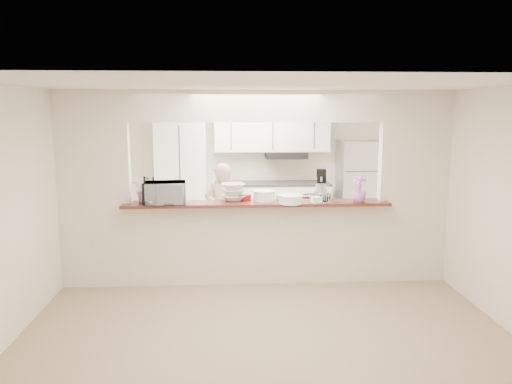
{
  "coord_description": "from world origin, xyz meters",
  "views": [
    {
      "loc": [
        -0.37,
        -6.32,
        2.25
      ],
      "look_at": [
        0.01,
        0.3,
        1.16
      ],
      "focal_mm": 35.0,
      "sensor_mm": 36.0,
      "label": 1
    }
  ],
  "objects": [
    {
      "name": "tile_overlay",
      "position": [
        0.0,
        1.55,
        0.01
      ],
      "size": [
        5.0,
        2.9,
        0.01
      ],
      "primitive_type": "cube",
      "color": "silver",
      "rests_on": "floor"
    },
    {
      "name": "tan_bowl",
      "position": [
        0.33,
        0.08,
        1.12
      ],
      "size": [
        0.14,
        0.14,
        0.06
      ],
      "primitive_type": "cylinder",
      "color": "tan",
      "rests_on": "bar_counter"
    },
    {
      "name": "flower_right",
      "position": [
        1.3,
        -0.15,
        1.26
      ],
      "size": [
        0.22,
        0.22,
        0.34
      ],
      "primitive_type": "imported",
      "rotation": [
        0.0,
        0.0,
        -0.14
      ],
      "color": "#D774D8",
      "rests_on": "bar_counter"
    },
    {
      "name": "flower_left",
      "position": [
        -1.42,
        0.05,
        1.26
      ],
      "size": [
        0.39,
        0.37,
        0.34
      ],
      "primitive_type": "imported",
      "rotation": [
        0.0,
        0.0,
        -0.42
      ],
      "color": "#D570C0",
      "rests_on": "bar_counter"
    },
    {
      "name": "plate_stack_b",
      "position": [
        0.42,
        -0.19,
        1.14
      ],
      "size": [
        0.31,
        0.31,
        0.11
      ],
      "color": "white",
      "rests_on": "bar_counter"
    },
    {
      "name": "wine_bottle_b",
      "position": [
        -1.4,
        -0.15,
        1.23
      ],
      "size": [
        0.07,
        0.07,
        0.36
      ],
      "color": "black",
      "rests_on": "bar_counter"
    },
    {
      "name": "wine_bottle_a",
      "position": [
        -1.32,
        0.07,
        1.21
      ],
      "size": [
        0.06,
        0.06,
        0.32
      ],
      "color": "black",
      "rests_on": "bar_counter"
    },
    {
      "name": "red_bowl",
      "position": [
        -0.15,
        0.08,
        1.13
      ],
      "size": [
        0.17,
        0.17,
        0.08
      ],
      "primitive_type": "cylinder",
      "color": "maroon",
      "rests_on": "bar_counter"
    },
    {
      "name": "kitchen_cabinets",
      "position": [
        -0.19,
        2.72,
        0.97
      ],
      "size": [
        3.15,
        0.62,
        2.25
      ],
      "color": "silver",
      "rests_on": "floor"
    },
    {
      "name": "serving_bowls",
      "position": [
        -0.3,
        0.05,
        1.2
      ],
      "size": [
        0.36,
        0.36,
        0.22
      ],
      "primitive_type": "imported",
      "rotation": [
        0.0,
        0.0,
        0.21
      ],
      "color": "silver",
      "rests_on": "bar_counter"
    },
    {
      "name": "bar_counter",
      "position": [
        0.0,
        -0.0,
        0.58
      ],
      "size": [
        3.4,
        0.38,
        1.09
      ],
      "color": "silver",
      "rests_on": "floor"
    },
    {
      "name": "plate_stack_a",
      "position": [
        0.1,
        0.03,
        1.16
      ],
      "size": [
        0.29,
        0.29,
        0.13
      ],
      "color": "white",
      "rests_on": "bar_counter"
    },
    {
      "name": "partition",
      "position": [
        0.0,
        0.0,
        1.48
      ],
      "size": [
        5.0,
        0.15,
        2.5
      ],
      "color": "silver",
      "rests_on": "floor"
    },
    {
      "name": "stand_mixer",
      "position": [
        0.85,
        0.06,
        1.28
      ],
      "size": [
        0.24,
        0.32,
        0.42
      ],
      "color": "black",
      "rests_on": "bar_counter"
    },
    {
      "name": "utensil_caddy",
      "position": [
        0.8,
        -0.15,
        1.19
      ],
      "size": [
        0.29,
        0.22,
        0.24
      ],
      "color": "silver",
      "rests_on": "bar_counter"
    },
    {
      "name": "floor",
      "position": [
        0.0,
        0.0,
        0.0
      ],
      "size": [
        6.0,
        6.0,
        0.0
      ],
      "primitive_type": "plane",
      "color": "gray",
      "rests_on": "ground"
    },
    {
      "name": "person",
      "position": [
        -0.45,
        0.98,
        0.74
      ],
      "size": [
        0.57,
        0.41,
        1.48
      ],
      "primitive_type": "imported",
      "rotation": [
        0.0,
        0.0,
        3.03
      ],
      "color": "tan",
      "rests_on": "floor"
    },
    {
      "name": "toaster_oven",
      "position": [
        -1.15,
        -0.1,
        1.23
      ],
      "size": [
        0.53,
        0.39,
        0.28
      ],
      "primitive_type": "imported",
      "rotation": [
        0.0,
        0.0,
        0.1
      ],
      "color": "silver",
      "rests_on": "bar_counter"
    },
    {
      "name": "refrigerator",
      "position": [
        2.05,
        2.65,
        0.85
      ],
      "size": [
        0.75,
        0.7,
        1.7
      ],
      "primitive_type": "cube",
      "color": "#AEADB2",
      "rests_on": "floor"
    }
  ]
}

